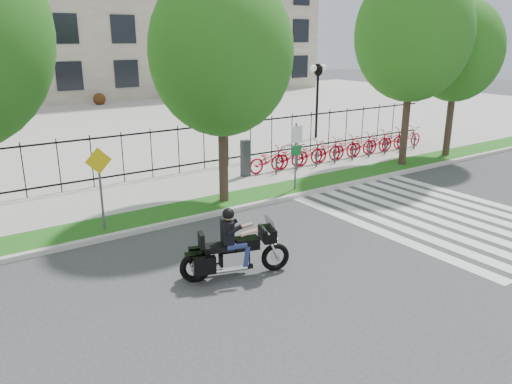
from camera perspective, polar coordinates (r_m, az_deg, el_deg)
ground at (r=14.05m, az=8.15°, el=-6.47°), size 120.00×120.00×0.00m
curb at (r=17.04m, az=-1.14°, el=-1.71°), size 60.00×0.20×0.15m
grass_verge at (r=17.72m, az=-2.65°, el=-0.97°), size 60.00×1.50×0.15m
sidewalk at (r=19.80m, az=-6.48°, el=0.90°), size 60.00×3.50×0.15m
plaza at (r=35.93m, az=-19.95°, el=7.32°), size 80.00×34.00×0.10m
crosswalk_stripes at (r=17.49m, az=19.94°, el=-2.52°), size 5.70×8.00×0.01m
iron_fence at (r=21.05m, az=-8.84°, el=4.81°), size 30.00×0.06×2.00m
lamp_post_right at (r=28.59m, az=7.07°, el=12.30°), size 1.06×0.70×4.25m
street_tree_1 at (r=16.65m, az=-4.00°, el=15.63°), size 4.71×4.71×7.72m
street_tree_2 at (r=22.87m, az=17.53°, el=16.79°), size 4.89×4.89×8.40m
street_tree_3 at (r=25.44m, az=22.03°, el=14.77°), size 4.06×4.06×7.24m
bike_share_station at (r=23.83m, az=10.05°, el=5.05°), size 11.18×0.89×1.50m
sign_pole_regulatory at (r=18.41m, az=4.61°, el=5.06°), size 0.50×0.09×2.50m
sign_pole_warning at (r=15.06m, az=-17.42°, el=1.56°), size 0.78×0.09×2.49m
motorcycle_rider at (r=12.16m, az=-2.40°, el=-6.53°), size 2.68×1.28×2.14m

